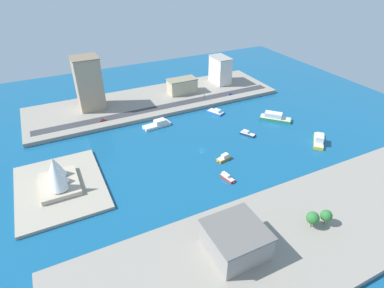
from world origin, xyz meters
The scene contains 21 objects.
ground_plane centered at (0.00, 0.00, 0.00)m, with size 440.00×440.00×0.00m, color #145684.
quay_west centered at (-96.56, 0.00, 1.69)m, with size 70.00×240.00×3.38m, color gray.
quay_east centered at (96.56, 0.00, 1.69)m, with size 70.00×240.00×3.38m, color gray.
peninsula_point centered at (-0.04, 100.91, 1.00)m, with size 67.52×52.13×2.00m, color #A89E89.
road_strip centered at (76.00, 0.00, 3.45)m, with size 9.61×228.00×0.15m, color #38383D.
ferry_white_commuter centered at (49.02, 16.61, 1.97)m, with size 10.64×25.27×5.52m.
ferry_green_doubledeck centered at (14.38, -79.96, 2.60)m, with size 25.46×24.82×6.62m.
ferry_yellow_fast centered at (-31.76, -85.70, 2.78)m, with size 21.33×21.55×7.65m.
water_taxi_orange centered at (-18.75, -7.83, 1.58)m, with size 6.77×12.41×4.34m.
tugboat_red centered at (-38.66, 1.73, 1.30)m, with size 12.35×5.79×3.49m.
catamaran_blue centered at (48.97, -40.51, 1.29)m, with size 16.69×13.37×3.84m.
patrol_launch_navy centered at (3.15, -43.26, 1.23)m, with size 12.98×9.92×3.43m.
carpark_squat_concrete centered at (-91.31, 30.31, 10.64)m, with size 26.93×26.75×14.46m.
office_block_beige centered at (99.13, -29.74, 10.69)m, with size 15.17×29.10×14.56m.
hotel_broad_white centered at (106.84, -78.66, 17.50)m, with size 25.73×15.36×28.18m.
apartment_midrise_tan centered at (104.25, 59.12, 26.86)m, with size 21.64×22.77×46.90m.
pickup_red centered at (72.76, 57.14, 4.32)m, with size 2.04×5.16×1.60m.
hatchback_blue centered at (72.66, -70.38, 4.29)m, with size 2.19×4.40×1.56m.
traffic_light_waterfront centered at (70.26, -39.74, 7.72)m, with size 0.36×0.36×6.50m.
opera_landmark centered at (0.12, 100.91, 10.21)m, with size 30.38×23.00×25.00m.
park_tree_cluster centered at (-97.11, -17.60, 9.32)m, with size 8.02×14.54×9.54m.
Camera 1 is at (-174.62, 94.96, 128.75)m, focal length 29.48 mm.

